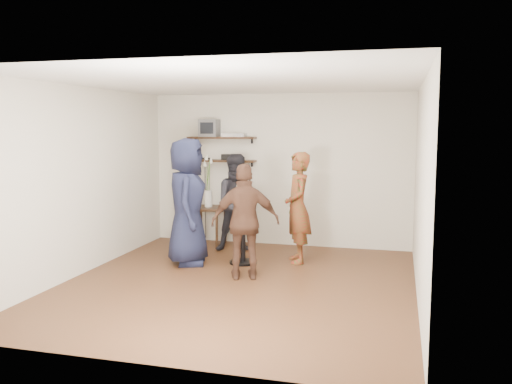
# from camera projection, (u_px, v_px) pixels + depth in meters

# --- Properties ---
(room) EXTENTS (4.58, 5.08, 2.68)m
(room) POSITION_uv_depth(u_px,v_px,m) (237.00, 185.00, 6.91)
(room) COLOR #3F2814
(room) RESTS_ON ground
(shelf_upper) EXTENTS (1.20, 0.25, 0.04)m
(shelf_upper) POSITION_uv_depth(u_px,v_px,m) (222.00, 138.00, 9.38)
(shelf_upper) COLOR black
(shelf_upper) RESTS_ON room
(shelf_lower) EXTENTS (1.20, 0.25, 0.04)m
(shelf_lower) POSITION_uv_depth(u_px,v_px,m) (222.00, 161.00, 9.43)
(shelf_lower) COLOR black
(shelf_lower) RESTS_ON room
(crt_monitor) EXTENTS (0.32, 0.30, 0.30)m
(crt_monitor) POSITION_uv_depth(u_px,v_px,m) (210.00, 128.00, 9.41)
(crt_monitor) COLOR #59595B
(crt_monitor) RESTS_ON shelf_upper
(dvd_deck) EXTENTS (0.40, 0.24, 0.06)m
(dvd_deck) POSITION_uv_depth(u_px,v_px,m) (234.00, 135.00, 9.31)
(dvd_deck) COLOR silver
(dvd_deck) RESTS_ON shelf_upper
(radio) EXTENTS (0.22, 0.10, 0.10)m
(radio) POSITION_uv_depth(u_px,v_px,m) (228.00, 157.00, 9.39)
(radio) COLOR black
(radio) RESTS_ON shelf_lower
(power_strip) EXTENTS (0.30, 0.05, 0.03)m
(power_strip) POSITION_uv_depth(u_px,v_px,m) (202.00, 158.00, 9.57)
(power_strip) COLOR black
(power_strip) RESTS_ON shelf_lower
(side_table) EXTENTS (0.67, 0.67, 0.67)m
(side_table) POSITION_uv_depth(u_px,v_px,m) (209.00, 213.00, 9.32)
(side_table) COLOR black
(side_table) RESTS_ON room
(vase_lilies) EXTENTS (0.19, 0.19, 0.93)m
(vase_lilies) POSITION_uv_depth(u_px,v_px,m) (208.00, 190.00, 9.27)
(vase_lilies) COLOR white
(vase_lilies) RESTS_ON side_table
(drinks_table) EXTENTS (0.54, 0.54, 0.99)m
(drinks_table) POSITION_uv_depth(u_px,v_px,m) (243.00, 222.00, 8.07)
(drinks_table) COLOR black
(drinks_table) RESTS_ON room
(wine_glass_fl) EXTENTS (0.07, 0.07, 0.20)m
(wine_glass_fl) POSITION_uv_depth(u_px,v_px,m) (238.00, 189.00, 7.99)
(wine_glass_fl) COLOR silver
(wine_glass_fl) RESTS_ON drinks_table
(wine_glass_fr) EXTENTS (0.07, 0.07, 0.22)m
(wine_glass_fr) POSITION_uv_depth(u_px,v_px,m) (247.00, 189.00, 7.96)
(wine_glass_fr) COLOR silver
(wine_glass_fr) RESTS_ON drinks_table
(wine_glass_bl) EXTENTS (0.06, 0.06, 0.19)m
(wine_glass_bl) POSITION_uv_depth(u_px,v_px,m) (243.00, 189.00, 8.08)
(wine_glass_bl) COLOR silver
(wine_glass_bl) RESTS_ON drinks_table
(wine_glass_br) EXTENTS (0.07, 0.07, 0.21)m
(wine_glass_br) POSITION_uv_depth(u_px,v_px,m) (245.00, 188.00, 8.03)
(wine_glass_br) COLOR silver
(wine_glass_br) RESTS_ON drinks_table
(person_plaid) EXTENTS (0.59, 0.71, 1.67)m
(person_plaid) POSITION_uv_depth(u_px,v_px,m) (298.00, 208.00, 8.13)
(person_plaid) COLOR #AE1316
(person_plaid) RESTS_ON room
(person_dark) EXTENTS (0.95, 0.85, 1.60)m
(person_dark) POSITION_uv_depth(u_px,v_px,m) (238.00, 203.00, 8.87)
(person_dark) COLOR black
(person_dark) RESTS_ON room
(person_navy) EXTENTS (0.84, 1.05, 1.88)m
(person_navy) POSITION_uv_depth(u_px,v_px,m) (187.00, 202.00, 8.01)
(person_navy) COLOR #161932
(person_navy) RESTS_ON room
(person_brown) EXTENTS (0.99, 0.65, 1.56)m
(person_brown) POSITION_uv_depth(u_px,v_px,m) (245.00, 222.00, 7.24)
(person_brown) COLOR #492C1F
(person_brown) RESTS_ON room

